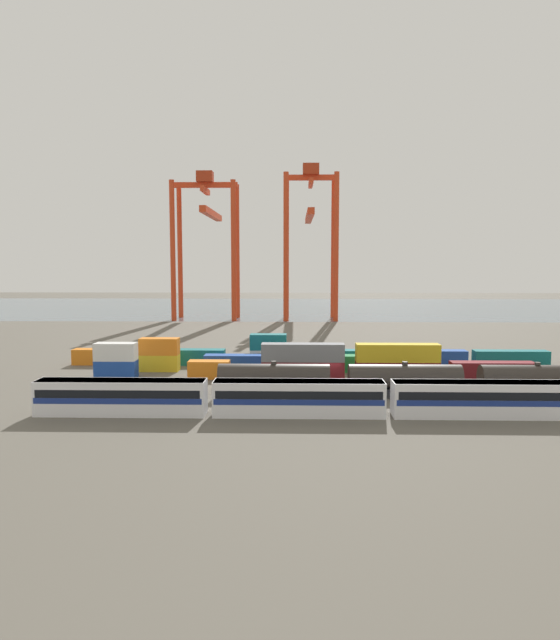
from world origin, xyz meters
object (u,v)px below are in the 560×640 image
object	(u,v)px
shipping_container_2	(209,369)
shipping_container_20	(429,358)
gantry_crane_west	(207,229)
gantry_crane_central	(310,227)
freight_tank_row	(470,380)
passenger_train	(299,397)
shipping_container_3	(303,370)
shipping_container_12	(243,363)
shipping_container_5	(397,370)
shipping_container_19	(349,358)

from	to	relation	value
shipping_container_2	shipping_container_20	size ratio (longest dim) A/B	0.50
gantry_crane_west	gantry_crane_central	world-z (taller)	gantry_crane_central
freight_tank_row	passenger_train	bearing A→B (deg)	-156.86
shipping_container_3	gantry_crane_west	size ratio (longest dim) A/B	0.27
freight_tank_row	shipping_container_12	xyz separation A→B (m)	(-30.33, 16.47, -0.84)
shipping_container_12	shipping_container_20	world-z (taller)	same
shipping_container_5	gantry_crane_west	distance (m)	104.99
shipping_container_5	gantry_crane_central	distance (m)	97.24
shipping_container_3	shipping_container_5	size ratio (longest dim) A/B	1.00
freight_tank_row	gantry_crane_central	bearing A→B (deg)	99.51
shipping_container_12	gantry_crane_west	world-z (taller)	gantry_crane_west
freight_tank_row	shipping_container_3	distance (m)	23.74
shipping_container_19	shipping_container_20	size ratio (longest dim) A/B	1.00
shipping_container_19	gantry_crane_west	bearing A→B (deg)	113.70
shipping_container_19	gantry_crane_central	world-z (taller)	gantry_crane_central
shipping_container_2	shipping_container_12	distance (m)	7.12
gantry_crane_west	gantry_crane_central	xyz separation A→B (m)	(31.71, 0.28, 0.59)
passenger_train	gantry_crane_central	distance (m)	116.22
shipping_container_5	shipping_container_19	distance (m)	12.55
shipping_container_20	freight_tank_row	bearing A→B (deg)	-90.20
shipping_container_19	shipping_container_5	bearing A→B (deg)	-61.27
shipping_container_5	shipping_container_20	distance (m)	13.21
shipping_container_2	shipping_container_20	distance (m)	36.62
passenger_train	shipping_container_2	size ratio (longest dim) A/B	9.70
passenger_train	shipping_container_2	distance (m)	24.13
passenger_train	shipping_container_3	distance (m)	20.31
shipping_container_2	shipping_container_19	xyz separation A→B (m)	(21.59, 11.01, 0.00)
shipping_container_12	passenger_train	bearing A→B (deg)	-71.70
gantry_crane_west	shipping_container_2	bearing A→B (deg)	-81.25
shipping_container_2	gantry_crane_central	world-z (taller)	gantry_crane_central
shipping_container_19	shipping_container_2	bearing A→B (deg)	-152.98
passenger_train	freight_tank_row	world-z (taller)	freight_tank_row
passenger_train	shipping_container_5	distance (m)	24.99
shipping_container_3	shipping_container_20	size ratio (longest dim) A/B	1.00
shipping_container_12	shipping_container_2	bearing A→B (deg)	-129.39
shipping_container_2	gantry_crane_central	bearing A→B (deg)	79.37
passenger_train	shipping_container_20	bearing A→B (deg)	55.04
shipping_container_5	gantry_crane_central	xyz separation A→B (m)	(-10.18, 92.95, 26.67)
gantry_crane_central	shipping_container_12	bearing A→B (deg)	-98.41
shipping_container_5	shipping_container_2	bearing A→B (deg)	180.00
gantry_crane_central	shipping_container_19	bearing A→B (deg)	-87.11
shipping_container_2	gantry_crane_central	size ratio (longest dim) A/B	0.13
shipping_container_3	shipping_container_12	distance (m)	10.80
shipping_container_2	shipping_container_20	world-z (taller)	same
freight_tank_row	shipping_container_5	xyz separation A→B (m)	(-7.22, 10.96, -0.84)
shipping_container_2	gantry_crane_west	distance (m)	97.33
gantry_crane_west	shipping_container_19	bearing A→B (deg)	-66.30
shipping_container_5	shipping_container_3	bearing A→B (deg)	180.00
shipping_container_19	shipping_container_20	world-z (taller)	same
freight_tank_row	shipping_container_12	bearing A→B (deg)	151.50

